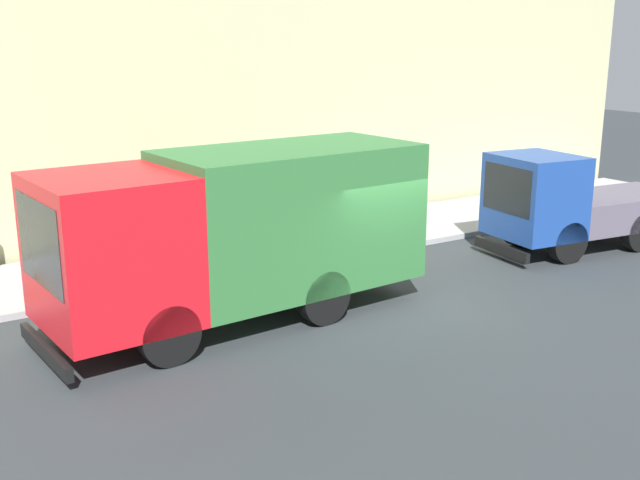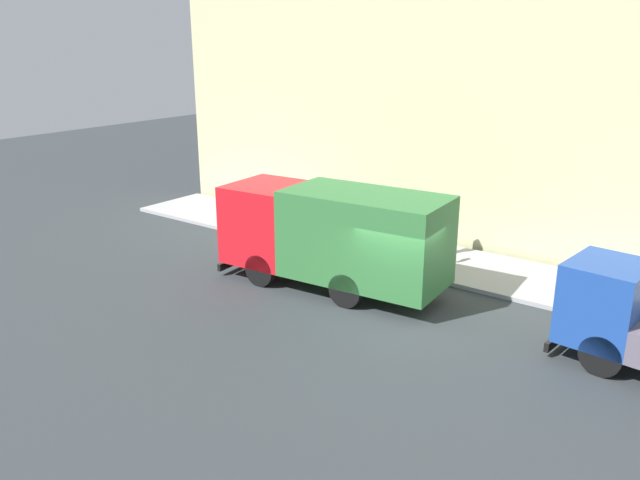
% 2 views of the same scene
% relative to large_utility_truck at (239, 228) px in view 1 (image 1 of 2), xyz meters
% --- Properties ---
extents(ground, '(80.00, 80.00, 0.00)m').
position_rel_large_utility_truck_xyz_m(ground, '(-0.75, -2.80, -1.78)').
color(ground, '#303539').
extents(sidewalk, '(3.48, 30.00, 0.14)m').
position_rel_large_utility_truck_xyz_m(sidewalk, '(3.99, -2.80, -1.71)').
color(sidewalk, '#A5A5A5').
rests_on(sidewalk, ground).
extents(building_facade, '(0.50, 30.00, 11.37)m').
position_rel_large_utility_truck_xyz_m(building_facade, '(6.22, -2.80, 3.90)').
color(building_facade, beige).
rests_on(building_facade, ground).
extents(large_utility_truck, '(2.97, 7.40, 3.17)m').
position_rel_large_utility_truck_xyz_m(large_utility_truck, '(0.00, 0.00, 0.00)').
color(large_utility_truck, red).
rests_on(large_utility_truck, ground).
extents(small_flatbed_truck, '(2.52, 5.68, 2.47)m').
position_rel_large_utility_truck_xyz_m(small_flatbed_truck, '(0.02, -9.17, -0.63)').
color(small_flatbed_truck, '#1E4397').
rests_on(small_flatbed_truck, ground).
extents(pedestrian_standing, '(0.46, 0.46, 1.69)m').
position_rel_large_utility_truck_xyz_m(pedestrian_standing, '(5.08, 1.30, -0.75)').
color(pedestrian_standing, '#422F5A').
rests_on(pedestrian_standing, sidewalk).
extents(pedestrian_third, '(0.45, 0.45, 1.61)m').
position_rel_large_utility_truck_xyz_m(pedestrian_third, '(4.80, -1.70, -0.80)').
color(pedestrian_third, '#282520').
rests_on(pedestrian_third, sidewalk).
extents(street_sign_post, '(0.44, 0.08, 2.26)m').
position_rel_large_utility_truck_xyz_m(street_sign_post, '(2.67, -1.56, -0.30)').
color(street_sign_post, '#4C5156').
rests_on(street_sign_post, sidewalk).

